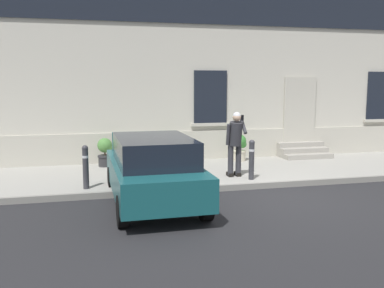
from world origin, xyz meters
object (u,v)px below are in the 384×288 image
Objects in this scene: planter_olive at (175,149)px; planter_cream at (240,147)px; bollard_far_left at (86,165)px; person_on_phone at (235,140)px; bollard_near_person at (252,158)px; hatchback_car_teal at (153,169)px; planter_charcoal at (105,151)px.

planter_olive and planter_cream have the same top height.
planter_olive is (2.70, 2.61, -0.11)m from bollard_far_left.
bollard_near_person is at bearing -36.52° from person_on_phone.
bollard_far_left is at bearing 140.65° from hatchback_car_teal.
bollard_near_person is 0.60× the size of person_on_phone.
hatchback_car_teal is 2.93m from person_on_phone.
planter_olive is at bearing 44.06° from bollard_far_left.
hatchback_car_teal is 4.74× the size of planter_olive.
bollard_far_left is at bearing -151.14° from planter_cream.
person_on_phone reaches higher than bollard_far_left.
planter_charcoal is at bearing 102.38° from hatchback_car_teal.
planter_cream is at bearing 76.31° from bollard_near_person.
bollard_near_person is 1.22× the size of planter_charcoal.
person_on_phone is at bearing -112.95° from planter_cream.
bollard_near_person is 0.67m from person_on_phone.
bollard_near_person is 1.22× the size of planter_cream.
bollard_near_person is (2.75, 1.17, -0.08)m from hatchback_car_teal.
hatchback_car_teal is at bearing -108.57° from planter_olive.
bollard_far_left is 1.22× the size of planter_charcoal.
person_on_phone is (2.45, 1.58, 0.36)m from hatchback_car_teal.
bollard_far_left reaches higher than planter_cream.
planter_charcoal is at bearing 142.83° from bollard_near_person.
planter_cream is (4.83, 2.66, -0.11)m from bollard_far_left.
person_on_phone is 2.03× the size of planter_cream.
hatchback_car_teal is 4.74× the size of planter_charcoal.
bollard_far_left is 1.22× the size of planter_olive.
planter_charcoal is (-0.86, 3.91, -0.18)m from hatchback_car_teal.
planter_cream is at bearing 83.27° from person_on_phone.
person_on_phone is (-0.31, 0.40, 0.44)m from bollard_near_person.
bollard_far_left is 0.60× the size of person_on_phone.
planter_charcoal is (-3.61, 2.74, -0.11)m from bollard_near_person.
planter_olive is 1.00× the size of planter_cream.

